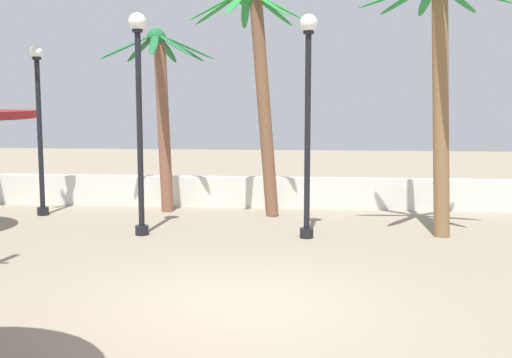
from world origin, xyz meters
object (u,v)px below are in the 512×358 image
(palm_tree_1, at_px, (259,73))
(palm_tree_0, at_px, (161,94))
(lamp_post_3, at_px, (39,124))
(lamp_post_2, at_px, (308,105))
(palm_tree_2, at_px, (439,71))
(lamp_post_0, at_px, (139,102))

(palm_tree_1, bearing_deg, palm_tree_0, 171.11)
(palm_tree_1, distance_m, lamp_post_3, 5.44)
(palm_tree_1, bearing_deg, lamp_post_2, -63.63)
(lamp_post_3, bearing_deg, palm_tree_2, -10.07)
(palm_tree_1, distance_m, lamp_post_2, 2.82)
(lamp_post_2, bearing_deg, lamp_post_3, 162.85)
(lamp_post_0, height_order, lamp_post_3, lamp_post_0)
(palm_tree_0, relative_size, palm_tree_1, 0.83)
(palm_tree_2, distance_m, lamp_post_0, 6.10)
(palm_tree_1, height_order, lamp_post_3, palm_tree_1)
(palm_tree_1, bearing_deg, lamp_post_3, -175.31)
(palm_tree_0, bearing_deg, palm_tree_1, -8.89)
(palm_tree_0, bearing_deg, lamp_post_2, -37.47)
(palm_tree_1, distance_m, palm_tree_2, 4.34)
(lamp_post_2, distance_m, lamp_post_3, 6.82)
(lamp_post_0, bearing_deg, palm_tree_1, 47.94)
(palm_tree_0, distance_m, palm_tree_1, 2.55)
(palm_tree_0, xyz_separation_m, palm_tree_1, (2.48, -0.39, 0.47))
(palm_tree_2, bearing_deg, palm_tree_1, 151.78)
(palm_tree_1, xyz_separation_m, lamp_post_2, (1.21, -2.44, -0.74))
(palm_tree_0, height_order, lamp_post_0, palm_tree_0)
(lamp_post_0, relative_size, lamp_post_2, 1.01)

